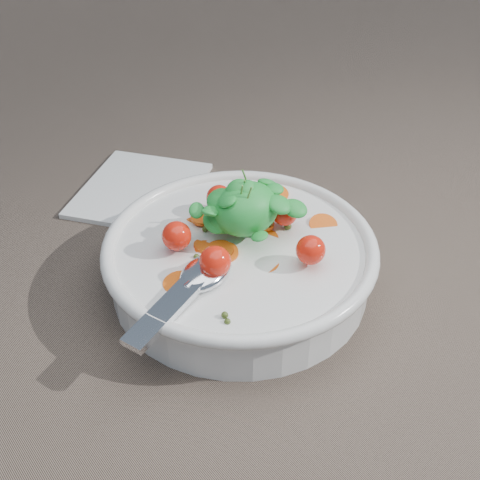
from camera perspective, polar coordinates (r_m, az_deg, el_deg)
ground at (r=0.56m, az=-3.81°, el=-3.97°), size 6.00×6.00×0.00m
bowl at (r=0.54m, az=-0.03°, el=-1.79°), size 0.26×0.24×0.11m
napkin at (r=0.69m, az=-9.42°, el=4.74°), size 0.19×0.19×0.01m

